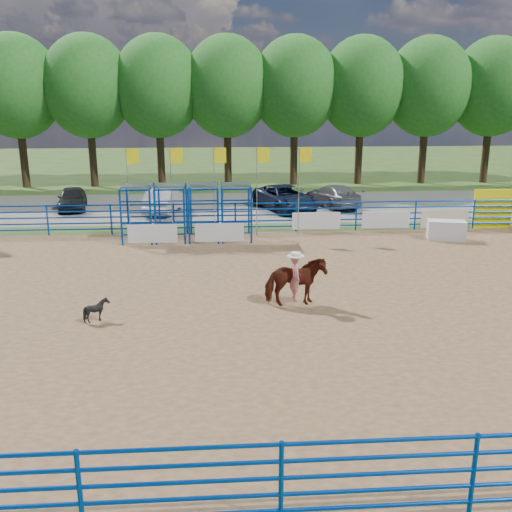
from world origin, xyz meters
name	(u,v)px	position (x,y,z in m)	size (l,w,h in m)	color
ground	(246,303)	(0.00, 0.00, 0.00)	(120.00, 120.00, 0.00)	#446227
arena_dirt	(246,303)	(0.00, 0.00, 0.01)	(30.00, 20.00, 0.02)	olive
gravel_strip	(232,207)	(0.00, 17.00, 0.01)	(40.00, 10.00, 0.01)	gray
announcer_table	(446,230)	(9.75, 7.84, 0.47)	(1.69, 0.79, 0.90)	white
horse_and_rider	(295,279)	(1.54, -0.36, 0.91)	(1.96, 1.05, 2.47)	#5E2112
calf	(97,310)	(-4.50, -1.28, 0.37)	(0.57, 0.64, 0.70)	black
car_a	(72,198)	(-9.43, 16.70, 0.67)	(1.56, 3.88, 1.32)	black
car_b	(164,200)	(-3.94, 15.38, 0.72)	(1.49, 4.28, 1.41)	#9C9FA5
car_c	(285,198)	(3.14, 15.71, 0.73)	(2.38, 5.16, 1.43)	#151C34
car_d	(333,196)	(6.15, 16.57, 0.68)	(1.87, 4.60, 1.34)	#5C5C5E
perimeter_fence	(246,281)	(0.00, 0.00, 0.75)	(30.10, 20.10, 1.50)	#083DB0
chute_assembly	(195,213)	(-1.90, 8.84, 1.26)	(19.32, 2.41, 4.20)	#083DB0
treeline	(227,82)	(0.00, 26.00, 7.53)	(56.40, 6.40, 11.24)	#3F2B19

